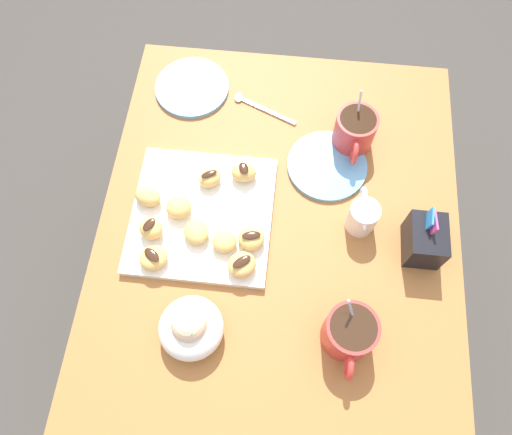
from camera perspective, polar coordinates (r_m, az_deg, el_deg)
name	(u,v)px	position (r m, az deg, el deg)	size (l,w,h in m)	color
ground_plane	(270,306)	(1.66, 1.67, -10.48)	(8.00, 8.00, 0.00)	#423D38
dining_table	(276,248)	(1.12, 2.44, -3.66)	(0.90, 0.74, 0.71)	#A36633
pastry_plate_square	(202,214)	(0.99, -6.43, 0.36)	(0.29, 0.29, 0.02)	white
coffee_mug_red_left	(355,131)	(1.06, 11.68, 10.09)	(0.13, 0.09, 0.13)	red
coffee_mug_red_right	(350,333)	(0.89, 11.10, -13.31)	(0.13, 0.09, 0.13)	red
cream_pitcher_white	(363,216)	(0.98, 12.59, 0.21)	(0.10, 0.06, 0.07)	white
sugar_caddy	(425,240)	(0.99, 19.45, -2.55)	(0.09, 0.07, 0.11)	black
ice_cream_bowl	(191,327)	(0.89, -7.78, -12.83)	(0.12, 0.12, 0.09)	white
saucer_sky_left	(192,87)	(1.18, -7.64, 15.11)	(0.17, 0.17, 0.01)	#66A8DB
saucer_sky_right	(327,166)	(1.06, 8.46, 6.13)	(0.17, 0.17, 0.01)	#66A8DB
loose_spoon_near_saucer	(257,106)	(1.14, 0.08, 13.17)	(0.08, 0.15, 0.01)	silver
beignet_0	(148,197)	(1.00, -12.77, 2.44)	(0.06, 0.04, 0.03)	#E5B260
beignet_1	(210,178)	(1.00, -5.53, 4.70)	(0.05, 0.04, 0.03)	#E5B260
chocolate_drizzle_1	(209,174)	(0.99, -5.62, 5.18)	(0.03, 0.01, 0.01)	#381E11
beignet_2	(242,265)	(0.92, -1.69, -5.65)	(0.06, 0.05, 0.03)	#E5B260
chocolate_drizzle_2	(242,262)	(0.91, -1.72, -5.29)	(0.04, 0.02, 0.01)	#381E11
beignet_3	(196,232)	(0.95, -7.12, -1.76)	(0.05, 0.05, 0.03)	#E5B260
beignet_4	(224,242)	(0.94, -3.78, -2.90)	(0.05, 0.05, 0.03)	#E5B260
beignet_5	(153,258)	(0.95, -12.13, -4.72)	(0.05, 0.06, 0.03)	#E5B260
chocolate_drizzle_5	(152,255)	(0.93, -12.33, -4.37)	(0.04, 0.02, 0.01)	#381E11
beignet_6	(244,173)	(1.00, -1.45, 5.37)	(0.04, 0.05, 0.03)	#E5B260
chocolate_drizzle_6	(244,168)	(0.99, -1.48, 5.90)	(0.03, 0.02, 0.01)	#381E11
beignet_7	(179,207)	(0.98, -9.20, 1.22)	(0.05, 0.05, 0.03)	#E5B260
beignet_8	(151,229)	(0.97, -12.41, -1.30)	(0.04, 0.05, 0.04)	#E5B260
chocolate_drizzle_8	(149,225)	(0.95, -12.65, -0.83)	(0.03, 0.02, 0.01)	#381E11
beignet_9	(251,239)	(0.94, -0.56, -2.53)	(0.05, 0.05, 0.03)	#E5B260
chocolate_drizzle_9	(251,235)	(0.93, -0.57, -2.14)	(0.04, 0.02, 0.01)	#381E11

